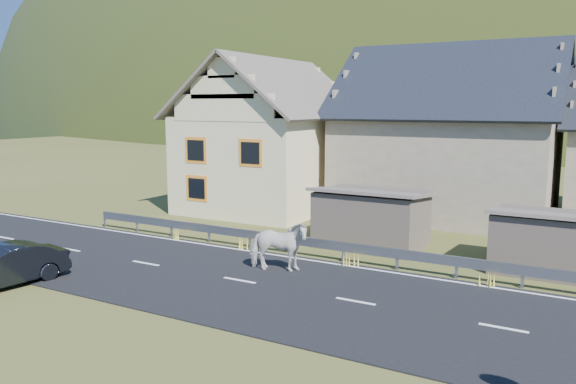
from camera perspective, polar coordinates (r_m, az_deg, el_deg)
The scene contains 11 objects.
ground at distance 16.48m, azimuth 6.88°, elevation -11.10°, with size 160.00×160.00×0.00m, color #3A441C.
road at distance 16.47m, azimuth 6.88°, elevation -11.04°, with size 60.00×7.00×0.04m, color black.
lane_markings at distance 16.46m, azimuth 6.89°, elevation -10.96°, with size 60.00×6.60×0.01m, color silver.
guardrail at distance 19.62m, azimuth 11.03°, elevation -6.22°, with size 28.10×0.09×0.75m.
shed_left at distance 22.73m, azimuth 8.51°, elevation -2.69°, with size 4.30×3.30×2.40m, color brown.
shed_right at distance 20.92m, azimuth 24.93°, elevation -4.71°, with size 3.80×2.90×2.20m, color brown.
house_cream at distance 30.77m, azimuth -1.78°, elevation 6.51°, with size 7.80×9.80×8.30m.
house_stone_a at distance 30.16m, azimuth 16.23°, elevation 6.65°, with size 10.80×9.80×8.90m.
conifer_patch at distance 138.44m, azimuth 3.15°, elevation 8.98°, with size 76.00×50.00×28.00m, color black.
horse at distance 18.94m, azimuth -1.03°, elevation -5.49°, with size 2.07×0.94×1.75m, color silver.
car at distance 19.66m, azimuth -27.02°, elevation -6.78°, with size 1.35×3.87×1.28m, color black.
Camera 1 is at (5.80, -14.37, 5.60)m, focal length 35.00 mm.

